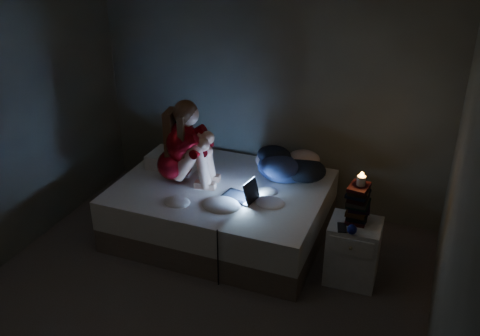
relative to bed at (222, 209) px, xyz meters
The scene contains 13 objects.
floor 1.15m from the bed, 80.81° to the right, with size 3.60×3.80×0.02m, color #4D413C.
wall_back 1.33m from the bed, 77.61° to the left, with size 3.60×0.02×2.60m, color #4A4C44.
wall_right 2.50m from the bed, 28.96° to the right, with size 0.02×3.80×2.60m, color #4A4C44.
bed is the anchor object (origin of this frame).
pillow 0.71m from the bed, 162.04° to the left, with size 0.48×0.34×0.14m, color silver.
woman 0.81m from the bed, behind, with size 0.51×0.33×0.82m, color maroon, non-canonical shape.
laptop 0.47m from the bed, 33.86° to the right, with size 0.30×0.21×0.21m, color black, non-canonical shape.
clothes_pile 0.75m from the bed, 36.07° to the left, with size 0.54×0.43×0.32m, color navy, non-canonical shape.
nightstand 1.33m from the bed, 10.45° to the right, with size 0.42×0.37×0.56m, color silver.
book_stack 1.39m from the bed, ahead, with size 0.19×0.25×0.32m, color black, non-canonical shape.
candle 1.47m from the bed, ahead, with size 0.07×0.07×0.08m, color beige.
phone 1.30m from the bed, 16.32° to the right, with size 0.07×0.14×0.01m, color black.
blue_orb 1.40m from the bed, 17.45° to the right, with size 0.08×0.08×0.08m, color navy.
Camera 1 is at (1.60, -2.93, 2.93)m, focal length 40.00 mm.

